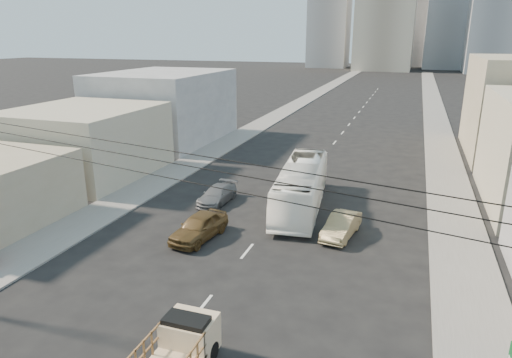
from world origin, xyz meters
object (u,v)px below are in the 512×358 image
Objects in this scene: sedan_brown at (199,227)px; sedan_tan at (341,226)px; flatbed_pickup at (176,350)px; sedan_grey at (217,195)px; city_bus at (301,186)px.

sedan_brown is 8.80m from sedan_tan.
sedan_grey is (-5.97, 17.28, -0.47)m from flatbed_pickup.
city_bus is at bearing 65.08° from sedan_brown.
sedan_tan is at bearing -14.45° from sedan_grey.
city_bus reaches higher than flatbed_pickup.
sedan_tan is 10.17m from sedan_grey.
sedan_brown is at bearing -129.01° from city_bus.
city_bus is 5.46m from sedan_tan.
sedan_brown is (-4.65, -7.24, -0.86)m from city_bus.
sedan_tan is 0.98× the size of sedan_grey.
sedan_brown is 1.09× the size of sedan_tan.
city_bus is 8.65m from sedan_brown.
sedan_tan is (3.55, -4.04, -0.95)m from city_bus.
sedan_tan is (3.75, 14.28, -0.40)m from flatbed_pickup.
city_bus is 2.73× the size of sedan_grey.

